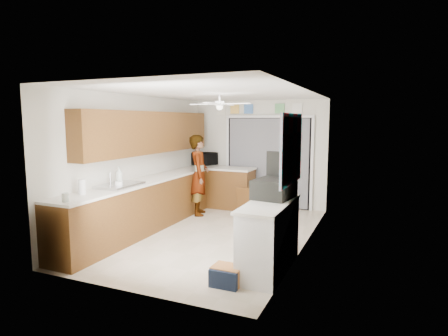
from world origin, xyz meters
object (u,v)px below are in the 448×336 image
(cardboard_box, at_px, (227,275))
(navy_crate, at_px, (227,276))
(soap_bottle, at_px, (119,175))
(suitcase, at_px, (274,188))
(cup, at_px, (119,185))
(paper_towel_roll, at_px, (82,187))
(dog, at_px, (258,204))
(microwave, at_px, (205,159))
(man, at_px, (199,175))

(cardboard_box, bearing_deg, navy_crate, -90.00)
(soap_bottle, height_order, suitcase, soap_bottle)
(soap_bottle, height_order, cardboard_box, soap_bottle)
(cup, bearing_deg, suitcase, 4.71)
(cardboard_box, bearing_deg, cup, 161.49)
(paper_towel_roll, distance_m, suitcase, 2.83)
(cardboard_box, relative_size, dog, 0.62)
(microwave, height_order, navy_crate, microwave)
(soap_bottle, bearing_deg, microwave, 87.90)
(cardboard_box, relative_size, navy_crate, 1.02)
(soap_bottle, xyz_separation_m, man, (0.51, 2.00, -0.24))
(microwave, bearing_deg, cup, -157.12)
(navy_crate, distance_m, man, 3.64)
(microwave, height_order, soap_bottle, soap_bottle)
(soap_bottle, xyz_separation_m, suitcase, (2.73, -0.03, -0.02))
(soap_bottle, bearing_deg, paper_towel_roll, -86.93)
(cup, height_order, suitcase, suitcase)
(cardboard_box, bearing_deg, soap_bottle, 157.71)
(cup, relative_size, suitcase, 0.20)
(cup, bearing_deg, paper_towel_roll, -100.89)
(paper_towel_roll, distance_m, man, 2.96)
(microwave, xyz_separation_m, cardboard_box, (2.30, -4.09, -0.98))
(cardboard_box, bearing_deg, microwave, 119.32)
(soap_bottle, distance_m, man, 2.08)
(microwave, distance_m, navy_crate, 4.82)
(navy_crate, bearing_deg, soap_bottle, 157.10)
(microwave, distance_m, suitcase, 4.09)
(soap_bottle, bearing_deg, suitcase, -0.65)
(microwave, height_order, paper_towel_roll, microwave)
(soap_bottle, xyz_separation_m, navy_crate, (2.41, -1.02, -0.99))
(man, bearing_deg, cardboard_box, -170.97)
(cup, relative_size, dog, 0.21)
(suitcase, relative_size, cardboard_box, 1.72)
(cup, bearing_deg, dog, 61.47)
(paper_towel_roll, distance_m, navy_crate, 2.55)
(suitcase, xyz_separation_m, dog, (-1.06, 2.55, -0.84))
(navy_crate, xyz_separation_m, dog, (-0.74, 3.54, 0.12))
(man, bearing_deg, soap_bottle, 142.17)
(man, distance_m, dog, 1.42)
(paper_towel_roll, bearing_deg, navy_crate, -2.55)
(microwave, height_order, cup, microwave)
(navy_crate, bearing_deg, man, 122.19)
(dog, bearing_deg, paper_towel_roll, -109.55)
(paper_towel_roll, xyz_separation_m, man, (0.46, 2.91, -0.19))
(cardboard_box, distance_m, navy_crate, 0.03)
(cardboard_box, height_order, man, man)
(microwave, distance_m, cardboard_box, 4.80)
(navy_crate, bearing_deg, cup, 160.80)
(soap_bottle, bearing_deg, navy_crate, -22.90)
(man, bearing_deg, cup, 148.07)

